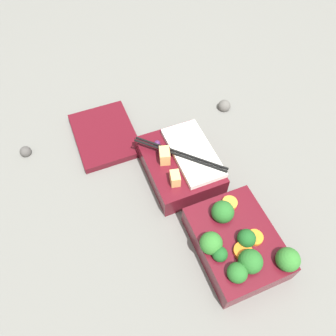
# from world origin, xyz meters

# --- Properties ---
(ground_plane) EXTENTS (3.00, 3.00, 0.00)m
(ground_plane) POSITION_xyz_m (0.00, 0.00, 0.00)
(ground_plane) COLOR slate
(bento_tray_vegetable) EXTENTS (0.18, 0.15, 0.08)m
(bento_tray_vegetable) POSITION_xyz_m (-0.10, -0.00, 0.03)
(bento_tray_vegetable) COLOR #510F19
(bento_tray_vegetable) RESTS_ON ground_plane
(bento_tray_rice) EXTENTS (0.18, 0.15, 0.08)m
(bento_tray_rice) POSITION_xyz_m (0.10, 0.02, 0.03)
(bento_tray_rice) COLOR #510F19
(bento_tray_rice) RESTS_ON ground_plane
(bento_lid) EXTENTS (0.18, 0.14, 0.02)m
(bento_lid) POSITION_xyz_m (0.26, 0.14, 0.01)
(bento_lid) COLOR #510F19
(bento_lid) RESTS_ON ground_plane
(pebble_1) EXTENTS (0.03, 0.03, 0.03)m
(pebble_1) POSITION_xyz_m (0.28, 0.32, 0.01)
(pebble_1) COLOR #474442
(pebble_1) RESTS_ON ground_plane
(pebble_3) EXTENTS (0.03, 0.03, 0.03)m
(pebble_3) POSITION_xyz_m (0.24, -0.16, 0.01)
(pebble_3) COLOR #595651
(pebble_3) RESTS_ON ground_plane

